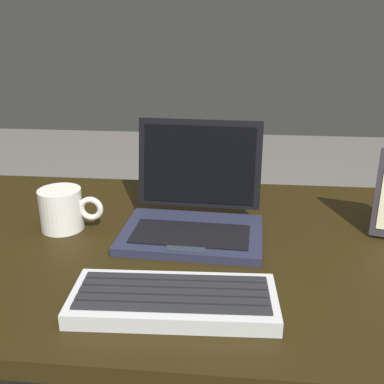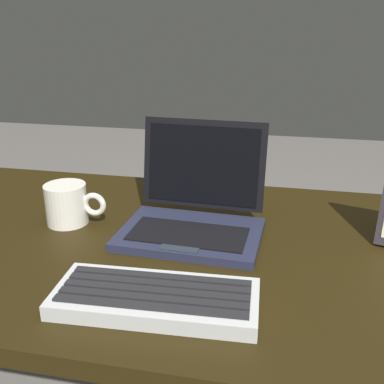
% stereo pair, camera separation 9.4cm
% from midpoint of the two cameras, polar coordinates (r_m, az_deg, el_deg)
% --- Properties ---
extents(desk, '(1.78, 0.73, 0.75)m').
position_cam_midpoint_polar(desk, '(0.96, -3.88, -9.58)').
color(desk, black).
rests_on(desk, ground).
extents(laptop_front, '(0.30, 0.25, 0.22)m').
position_cam_midpoint_polar(laptop_front, '(0.96, -2.53, -2.56)').
color(laptop_front, '#202338').
rests_on(laptop_front, desk).
extents(external_keyboard, '(0.33, 0.15, 0.03)m').
position_cam_midpoint_polar(external_keyboard, '(0.73, -6.07, -13.40)').
color(external_keyboard, '#B5B7B7').
rests_on(external_keyboard, desk).
extents(coffee_mug, '(0.14, 0.09, 0.09)m').
position_cam_midpoint_polar(coffee_mug, '(1.02, -18.49, -2.12)').
color(coffee_mug, beige).
rests_on(coffee_mug, desk).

